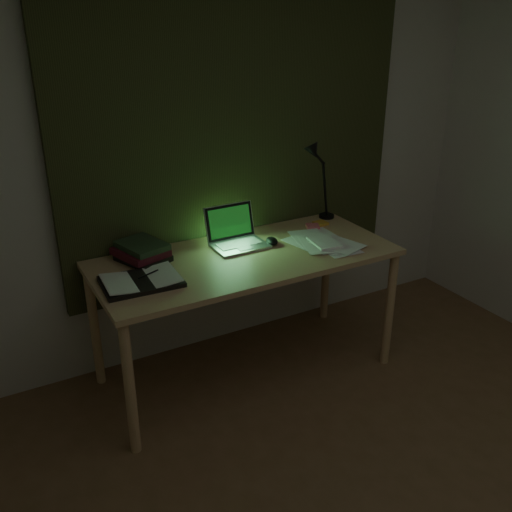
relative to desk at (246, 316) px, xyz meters
The scene contains 11 objects.
wall_back 0.99m from the desk, 69.25° to the left, with size 3.50×0.00×2.50m, color silver.
curtain 1.15m from the desk, 67.43° to the left, with size 2.20×0.06×2.00m, color #33371B.
desk is the anchor object (origin of this frame).
laptop 0.52m from the desk, 76.66° to the left, with size 0.31×0.35×0.22m, color silver, non-canonical shape.
open_textbook 0.75m from the desk, behind, with size 0.39×0.28×0.03m, color white, non-canonical shape.
book_stack 0.72m from the desk, 157.60° to the left, with size 0.22×0.27×0.11m, color white, non-canonical shape.
loose_papers 0.59m from the desk, ahead, with size 0.32×0.34×0.02m, color white, non-canonical shape.
mouse 0.47m from the desk, 18.80° to the left, with size 0.07×0.11×0.04m, color black.
sticky_yellow 0.79m from the desk, 17.58° to the left, with size 0.08×0.08×0.02m, color gold.
sticky_pink 0.73m from the desk, 17.68° to the left, with size 0.08×0.08×0.02m, color #FF6379.
desk_lamp 1.05m from the desk, 21.25° to the left, with size 0.36×0.28×0.54m, color black, non-canonical shape.
Camera 1 is at (-1.54, -1.04, 2.05)m, focal length 40.00 mm.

